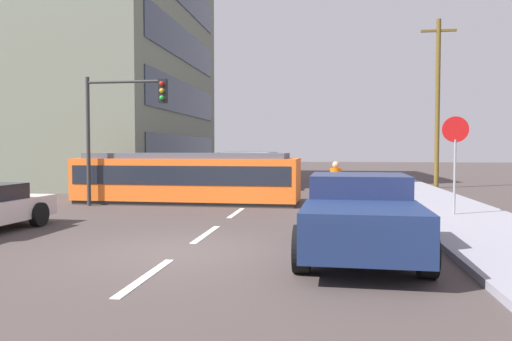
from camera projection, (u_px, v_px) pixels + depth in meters
name	position (u px, v px, depth m)	size (l,w,h in m)	color
ground_plane	(254.00, 200.00, 19.80)	(120.00, 120.00, 0.00)	#443A38
sidewalk_curb_right	(457.00, 215.00, 14.88)	(3.20, 36.00, 0.14)	gray
lane_stripe_0	(146.00, 277.00, 7.93)	(0.16, 2.40, 0.01)	silver
lane_stripe_1	(206.00, 234.00, 11.89)	(0.16, 2.40, 0.01)	silver
lane_stripe_2	(236.00, 213.00, 15.84)	(0.16, 2.40, 0.01)	silver
lane_stripe_3	(268.00, 190.00, 24.45)	(0.16, 2.40, 0.01)	silver
lane_stripe_4	(279.00, 182.00, 30.38)	(0.16, 2.40, 0.01)	silver
corner_building	(48.00, 29.00, 30.90)	(17.81, 15.86, 19.20)	slate
streetcar_tram	(188.00, 177.00, 18.81)	(8.50, 2.67, 1.91)	orange
city_bus	(250.00, 167.00, 26.31)	(2.63, 5.42, 1.90)	#AFC0C2
pedestrian_crossing	(336.00, 184.00, 15.74)	(0.51, 0.36, 1.67)	#242248
pickup_truck_parked	(360.00, 214.00, 9.51)	(2.38, 5.05, 1.55)	navy
parked_sedan_mid	(151.00, 180.00, 23.16)	(2.04, 4.12, 1.19)	maroon
parked_sedan_far	(190.00, 173.00, 29.55)	(1.95, 4.02, 1.19)	beige
stop_sign	(455.00, 145.00, 14.43)	(0.76, 0.07, 2.88)	gray
traffic_light_mast	(120.00, 114.00, 17.58)	(3.04, 0.33, 4.66)	#333333
utility_pole_mid	(438.00, 101.00, 25.84)	(1.80, 0.24, 8.85)	brown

